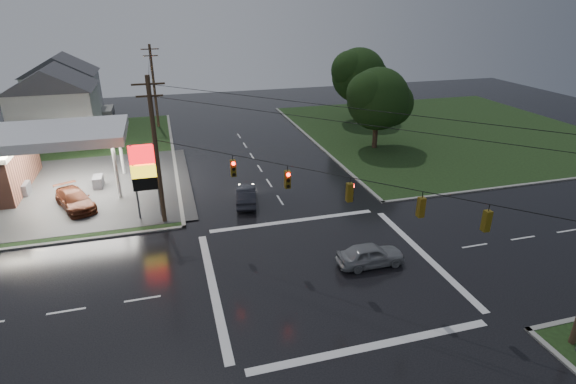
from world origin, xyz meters
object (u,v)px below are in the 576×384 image
object	(u,v)px
tree_ne_near	(379,99)
car_crossing	(370,255)
house_far	(63,85)
car_north	(246,195)
utility_pole_n	(154,85)
car_pump	(75,200)
pylon_sign	(145,170)
tree_ne_far	(360,75)
house_near	(55,102)
utility_pole_nw	(156,150)

from	to	relation	value
tree_ne_near	car_crossing	xyz separation A→B (m)	(-11.16, -22.22, -4.82)
house_far	car_north	distance (m)	41.64
house_far	car_crossing	xyz separation A→B (m)	(24.93, -48.22, -3.67)
utility_pole_n	tree_ne_near	size ratio (longest dim) A/B	1.17
house_far	car_pump	size ratio (longest dim) A/B	2.13
pylon_sign	tree_ne_far	xyz separation A→B (m)	(27.65, 23.49, 2.17)
pylon_sign	house_near	world-z (taller)	house_near
tree_ne_far	pylon_sign	bearing A→B (deg)	-139.65
house_near	pylon_sign	bearing A→B (deg)	-67.72
house_far	car_pump	world-z (taller)	house_far
pylon_sign	house_far	bearing A→B (deg)	106.98
utility_pole_n	house_far	distance (m)	16.00
house_far	pylon_sign	bearing A→B (deg)	-73.02
car_north	car_pump	size ratio (longest dim) A/B	0.86
car_north	car_crossing	distance (m)	12.81
tree_ne_near	car_north	distance (m)	20.71
house_far	car_pump	bearing A→B (deg)	-80.67
house_far	house_near	bearing A→B (deg)	-85.24
tree_ne_far	utility_pole_n	bearing A→B (deg)	171.45
car_north	pylon_sign	bearing A→B (deg)	15.73
pylon_sign	tree_ne_far	bearing A→B (deg)	40.35
utility_pole_nw	house_near	world-z (taller)	utility_pole_nw
pylon_sign	utility_pole_nw	xyz separation A→B (m)	(1.00, -1.00, 1.71)
tree_ne_near	car_north	size ratio (longest dim) A/B	2.01
utility_pole_nw	house_far	xyz separation A→B (m)	(-12.45, 38.50, -1.32)
utility_pole_n	house_near	xyz separation A→B (m)	(-11.45, -2.00, -1.06)
utility_pole_nw	tree_ne_near	size ratio (longest dim) A/B	1.22
house_near	house_far	bearing A→B (deg)	94.76
car_crossing	utility_pole_n	bearing A→B (deg)	18.40
utility_pole_nw	car_north	size ratio (longest dim) A/B	2.46
car_north	car_crossing	size ratio (longest dim) A/B	1.04
pylon_sign	tree_ne_near	world-z (taller)	tree_ne_near
tree_ne_near	car_pump	size ratio (longest dim) A/B	1.73
utility_pole_nw	car_crossing	bearing A→B (deg)	-37.92
tree_ne_near	car_crossing	world-z (taller)	tree_ne_near
house_far	car_north	xyz separation A→B (m)	(19.10, -36.82, -3.67)
house_near	house_far	distance (m)	12.04
house_near	utility_pole_n	bearing A→B (deg)	9.91
car_crossing	utility_pole_nw	bearing A→B (deg)	52.40
car_crossing	car_pump	bearing A→B (deg)	53.99
pylon_sign	car_north	bearing A→B (deg)	5.07
utility_pole_nw	car_north	world-z (taller)	utility_pole_nw
house_near	car_north	distance (m)	30.94
tree_ne_far	house_near	bearing A→B (deg)	176.99
house_near	tree_ne_far	size ratio (longest dim) A/B	1.13
tree_ne_far	car_pump	distance (m)	39.40
car_crossing	car_north	bearing A→B (deg)	27.41
pylon_sign	tree_ne_near	distance (m)	27.23
utility_pole_nw	car_pump	distance (m)	9.59
utility_pole_n	car_crossing	xyz separation A→B (m)	(12.48, -38.22, -4.73)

